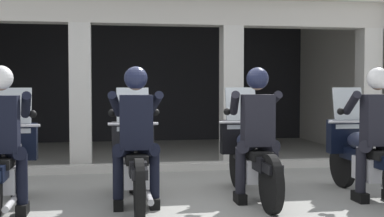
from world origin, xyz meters
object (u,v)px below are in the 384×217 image
at_px(police_officer_center_right, 257,123).
at_px(police_officer_far_right, 377,122).
at_px(police_officer_far_left, 2,127).
at_px(motorcycle_far_right, 364,156).
at_px(motorcycle_center_left, 135,160).
at_px(motorcycle_far_left, 8,164).
at_px(motorcycle_center_right, 250,157).
at_px(police_officer_center_left, 136,125).

distance_m(police_officer_center_right, police_officer_far_right, 1.42).
relative_size(police_officer_far_left, motorcycle_far_right, 0.78).
height_order(motorcycle_center_left, police_officer_far_right, police_officer_far_right).
bearing_deg(motorcycle_center_left, motorcycle_far_left, 177.74).
bearing_deg(motorcycle_far_right, police_officer_far_right, -90.87).
xyz_separation_m(motorcycle_far_left, police_officer_far_left, (-0.00, -0.28, 0.44)).
relative_size(motorcycle_center_right, police_officer_far_right, 1.29).
xyz_separation_m(motorcycle_center_right, police_officer_far_right, (1.41, -0.46, 0.44)).
height_order(motorcycle_far_left, police_officer_center_left, police_officer_center_left).
bearing_deg(motorcycle_center_left, police_officer_far_left, -171.04).
xyz_separation_m(police_officer_center_left, motorcycle_center_right, (1.41, 0.35, -0.44)).
distance_m(police_officer_far_left, motorcycle_center_left, 1.52).
relative_size(motorcycle_center_right, police_officer_center_right, 1.29).
bearing_deg(motorcycle_center_left, police_officer_far_right, -12.79).
bearing_deg(motorcycle_far_left, police_officer_center_right, 0.34).
distance_m(police_officer_center_left, police_officer_far_right, 2.83).
height_order(motorcycle_center_left, police_officer_center_left, police_officer_center_left).
xyz_separation_m(police_officer_center_right, motorcycle_far_right, (1.41, 0.11, -0.44)).
relative_size(motorcycle_center_right, motorcycle_far_right, 1.00).
xyz_separation_m(motorcycle_far_left, police_officer_center_right, (2.82, -0.15, 0.44)).
bearing_deg(motorcycle_far_right, motorcycle_center_right, 172.31).
bearing_deg(police_officer_center_left, motorcycle_far_left, 166.29).
height_order(motorcycle_far_left, motorcycle_center_right, same).
relative_size(police_officer_far_left, motorcycle_center_left, 0.78).
height_order(motorcycle_center_right, motorcycle_far_right, same).
bearing_deg(motorcycle_center_left, motorcycle_center_right, -2.12).
bearing_deg(police_officer_center_right, police_officer_center_left, -174.25).
relative_size(police_officer_center_left, motorcycle_center_right, 0.78).
bearing_deg(police_officer_far_right, police_officer_center_right, 172.31).
xyz_separation_m(police_officer_far_left, motorcycle_far_right, (4.24, 0.24, -0.44)).
height_order(police_officer_far_left, police_officer_far_right, same).
xyz_separation_m(police_officer_center_right, police_officer_far_right, (1.41, -0.18, 0.00)).
distance_m(motorcycle_center_left, motorcycle_center_right, 1.41).
height_order(police_officer_center_right, police_officer_far_right, same).
relative_size(police_officer_center_right, motorcycle_far_right, 0.78).
xyz_separation_m(police_officer_center_left, police_officer_center_right, (1.41, 0.07, 0.00)).
bearing_deg(police_officer_center_left, police_officer_far_right, -7.08).
bearing_deg(police_officer_center_right, motorcycle_center_right, 92.67).
distance_m(motorcycle_center_right, police_officer_far_right, 1.55).
distance_m(motorcycle_far_left, police_officer_far_left, 0.52).
relative_size(police_officer_far_left, police_officer_center_left, 1.00).
bearing_deg(motorcycle_far_left, police_officer_far_left, -86.92).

